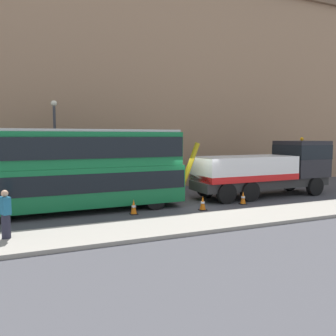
{
  "coord_description": "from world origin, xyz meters",
  "views": [
    {
      "loc": [
        -8.51,
        -16.81,
        3.71
      ],
      "look_at": [
        -1.13,
        0.35,
        2.0
      ],
      "focal_mm": 36.83,
      "sensor_mm": 36.0,
      "label": 1
    }
  ],
  "objects_px": {
    "traffic_cone_midway": "(203,204)",
    "traffic_cone_near_truck": "(243,198)",
    "recovery_tow_truck": "(268,168)",
    "traffic_cone_near_bus": "(134,207)",
    "street_lamp": "(55,141)",
    "pedestrian_onlooker": "(6,215)",
    "double_decker_bus": "(73,167)"
  },
  "relations": [
    {
      "from": "double_decker_bus",
      "to": "traffic_cone_midway",
      "type": "xyz_separation_m",
      "value": [
        6.05,
        -2.12,
        -1.89
      ]
    },
    {
      "from": "traffic_cone_near_truck",
      "to": "pedestrian_onlooker",
      "type": "bearing_deg",
      "value": -168.34
    },
    {
      "from": "recovery_tow_truck",
      "to": "traffic_cone_near_bus",
      "type": "relative_size",
      "value": 14.1
    },
    {
      "from": "traffic_cone_near_truck",
      "to": "street_lamp",
      "type": "relative_size",
      "value": 0.12
    },
    {
      "from": "double_decker_bus",
      "to": "street_lamp",
      "type": "distance_m",
      "value": 4.46
    },
    {
      "from": "traffic_cone_near_truck",
      "to": "street_lamp",
      "type": "height_order",
      "value": "street_lamp"
    },
    {
      "from": "pedestrian_onlooker",
      "to": "traffic_cone_near_bus",
      "type": "relative_size",
      "value": 2.38
    },
    {
      "from": "traffic_cone_near_bus",
      "to": "traffic_cone_midway",
      "type": "xyz_separation_m",
      "value": [
        3.49,
        -0.48,
        0.0
      ]
    },
    {
      "from": "traffic_cone_near_bus",
      "to": "recovery_tow_truck",
      "type": "bearing_deg",
      "value": 10.05
    },
    {
      "from": "pedestrian_onlooker",
      "to": "traffic_cone_near_truck",
      "type": "bearing_deg",
      "value": -12.52
    },
    {
      "from": "traffic_cone_midway",
      "to": "recovery_tow_truck",
      "type": "bearing_deg",
      "value": 20.13
    },
    {
      "from": "recovery_tow_truck",
      "to": "traffic_cone_near_truck",
      "type": "bearing_deg",
      "value": -151.86
    },
    {
      "from": "traffic_cone_near_bus",
      "to": "traffic_cone_midway",
      "type": "distance_m",
      "value": 3.52
    },
    {
      "from": "recovery_tow_truck",
      "to": "traffic_cone_near_truck",
      "type": "height_order",
      "value": "recovery_tow_truck"
    },
    {
      "from": "traffic_cone_midway",
      "to": "double_decker_bus",
      "type": "bearing_deg",
      "value": 160.69
    },
    {
      "from": "recovery_tow_truck",
      "to": "street_lamp",
      "type": "distance_m",
      "value": 13.08
    },
    {
      "from": "recovery_tow_truck",
      "to": "traffic_cone_near_truck",
      "type": "distance_m",
      "value": 3.72
    },
    {
      "from": "double_decker_bus",
      "to": "traffic_cone_near_bus",
      "type": "xyz_separation_m",
      "value": [
        2.56,
        -1.64,
        -1.89
      ]
    },
    {
      "from": "double_decker_bus",
      "to": "recovery_tow_truck",
      "type": "bearing_deg",
      "value": -0.61
    },
    {
      "from": "traffic_cone_near_bus",
      "to": "street_lamp",
      "type": "bearing_deg",
      "value": 116.7
    },
    {
      "from": "recovery_tow_truck",
      "to": "traffic_cone_near_bus",
      "type": "xyz_separation_m",
      "value": [
        -9.28,
        -1.65,
        -1.42
      ]
    },
    {
      "from": "pedestrian_onlooker",
      "to": "traffic_cone_near_truck",
      "type": "relative_size",
      "value": 2.38
    },
    {
      "from": "recovery_tow_truck",
      "to": "double_decker_bus",
      "type": "relative_size",
      "value": 0.92
    },
    {
      "from": "double_decker_bus",
      "to": "pedestrian_onlooker",
      "type": "relative_size",
      "value": 6.47
    },
    {
      "from": "street_lamp",
      "to": "recovery_tow_truck",
      "type": "bearing_deg",
      "value": -19.15
    },
    {
      "from": "pedestrian_onlooker",
      "to": "street_lamp",
      "type": "bearing_deg",
      "value": 49.3
    },
    {
      "from": "double_decker_bus",
      "to": "street_lamp",
      "type": "xyz_separation_m",
      "value": [
        -0.41,
        4.26,
        1.24
      ]
    },
    {
      "from": "recovery_tow_truck",
      "to": "street_lamp",
      "type": "relative_size",
      "value": 1.74
    },
    {
      "from": "traffic_cone_midway",
      "to": "traffic_cone_near_truck",
      "type": "height_order",
      "value": "same"
    },
    {
      "from": "double_decker_bus",
      "to": "pedestrian_onlooker",
      "type": "height_order",
      "value": "double_decker_bus"
    },
    {
      "from": "pedestrian_onlooker",
      "to": "street_lamp",
      "type": "xyz_separation_m",
      "value": [
        2.47,
        8.33,
        2.49
      ]
    },
    {
      "from": "pedestrian_onlooker",
      "to": "traffic_cone_near_truck",
      "type": "distance_m",
      "value": 11.97
    }
  ]
}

